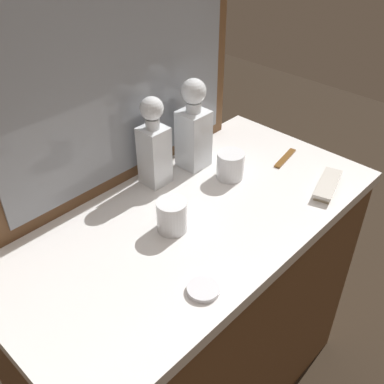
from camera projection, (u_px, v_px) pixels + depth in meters
name	position (u px, v px, depth m)	size (l,w,h in m)	color
dresser	(192.00, 317.00, 1.49)	(1.12, 0.58, 0.87)	brown
dresser_mirror	(119.00, 84.00, 1.20)	(0.86, 0.03, 0.61)	brown
crystal_decanter_center	(154.00, 150.00, 1.29)	(0.07, 0.07, 0.28)	white
crystal_decanter_rear	(194.00, 132.00, 1.37)	(0.08, 0.08, 0.29)	white
crystal_tumbler_center	(230.00, 166.00, 1.36)	(0.08, 0.08, 0.08)	white
crystal_tumbler_left	(171.00, 216.00, 1.16)	(0.08, 0.08, 0.09)	white
silver_brush_rear	(328.00, 185.00, 1.32)	(0.17, 0.10, 0.02)	#B7A88C
porcelain_dish	(203.00, 289.00, 1.01)	(0.08, 0.08, 0.01)	silver
tortoiseshell_comb	(285.00, 158.00, 1.46)	(0.13, 0.04, 0.01)	brown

